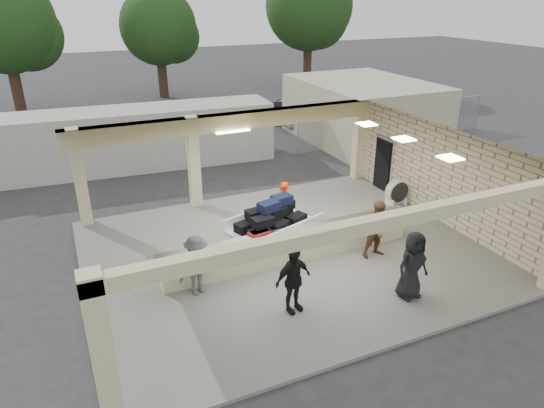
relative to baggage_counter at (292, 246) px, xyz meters
name	(u,v)px	position (x,y,z in m)	size (l,w,h in m)	color
ground	(285,255)	(0.00, 0.50, -0.59)	(120.00, 120.00, 0.00)	#2D2D2F
pavilion	(282,207)	(0.21, 1.16, 0.76)	(12.01, 10.00, 3.55)	slate
baggage_counter	(292,246)	(0.00, 0.00, 0.00)	(8.20, 0.58, 0.98)	beige
luggage_cart	(272,223)	(-0.22, 0.98, 0.38)	(3.16, 2.49, 1.61)	white
drum_fan	(397,192)	(5.50, 2.09, 0.06)	(0.92, 0.51, 1.01)	white
baggage_handler	(283,206)	(0.63, 2.00, 0.38)	(0.63, 0.35, 1.73)	red
passenger_a	(379,229)	(2.52, -0.86, 0.43)	(0.89, 0.39, 1.84)	brown
passenger_b	(293,280)	(-1.11, -2.31, 0.42)	(1.07, 0.39, 1.82)	black
passenger_c	(197,265)	(-3.11, -0.56, 0.38)	(1.12, 0.39, 1.73)	#4A4B4F
passenger_d	(412,265)	(2.03, -3.02, 0.47)	(0.93, 0.38, 1.91)	black
car_white_a	(323,113)	(9.06, 14.01, 0.20)	(2.61, 5.51, 1.57)	white
car_white_b	(387,107)	(13.72, 13.89, 0.13)	(1.70, 4.55, 1.44)	white
car_dark	(293,111)	(7.65, 15.32, 0.14)	(1.54, 4.37, 1.46)	black
container_white	(138,138)	(-2.61, 10.98, 0.78)	(12.62, 2.52, 2.73)	beige
fence	(395,122)	(11.00, 9.50, 0.47)	(12.06, 0.06, 2.03)	gray
tree_left	(9,26)	(-7.68, 24.66, 5.00)	(6.60, 6.30, 9.00)	#382619
tree_mid	(162,30)	(2.32, 26.66, 4.38)	(6.00, 5.60, 8.00)	#382619
tree_right	(311,9)	(14.32, 25.66, 5.63)	(7.20, 7.00, 10.00)	#382619
adjacent_building	(363,111)	(9.50, 10.50, 1.01)	(6.00, 8.00, 3.20)	#B9B593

